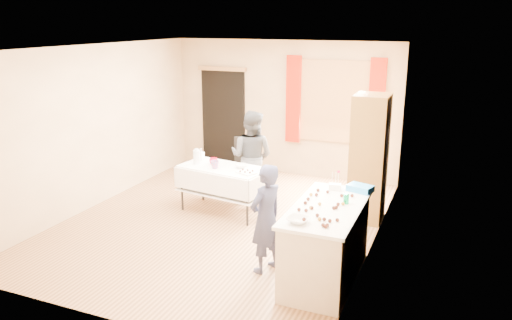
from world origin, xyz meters
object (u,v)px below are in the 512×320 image
at_px(chair, 246,178).
at_px(girl, 266,219).
at_px(counter, 326,243).
at_px(cabinet, 369,158).
at_px(woman, 252,157).
at_px(party_table, 223,185).

relative_size(chair, girl, 0.74).
xyz_separation_m(counter, chair, (-2.05, 2.33, -0.16)).
xyz_separation_m(cabinet, chair, (-2.15, 0.30, -0.67)).
bearing_deg(cabinet, woman, 178.45).
distance_m(chair, woman, 0.58).
height_order(girl, woman, woman).
xyz_separation_m(party_table, girl, (1.32, -1.53, 0.23)).
bearing_deg(woman, girl, 118.33).
height_order(chair, girl, girl).
xyz_separation_m(cabinet, girl, (-0.82, -2.13, -0.29)).
xyz_separation_m(chair, woman, (0.21, -0.25, 0.48)).
xyz_separation_m(party_table, chair, (-0.01, 0.90, -0.15)).
relative_size(chair, woman, 0.64).
height_order(party_table, chair, chair).
distance_m(girl, woman, 2.45).
bearing_deg(girl, cabinet, -178.58).
bearing_deg(girl, woman, -130.34).
bearing_deg(cabinet, girl, -111.16).
xyz_separation_m(counter, girl, (-0.72, -0.10, 0.22)).
bearing_deg(chair, counter, -70.64).
height_order(counter, girl, girl).
relative_size(cabinet, chair, 1.93).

